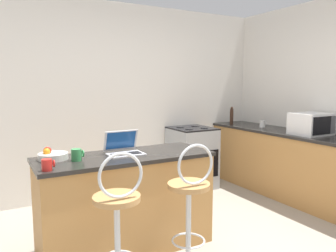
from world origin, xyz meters
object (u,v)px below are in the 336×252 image
Objects in this scene: laptop at (124,148)px; mug_green at (77,155)px; microwave at (311,124)px; bar_stool_far at (190,211)px; fruit_bowl at (52,155)px; mug_white at (262,124)px; mug_red at (47,165)px; bar_stool_near at (118,227)px; stove_range at (192,157)px; pepper_mill at (232,116)px.

laptop is 0.45m from mug_green.
bar_stool_far is at bearing -165.39° from microwave.
fruit_bowl reaches higher than mug_white.
bar_stool_far reaches higher than mug_white.
microwave reaches higher than mug_red.
mug_red is (-0.40, 0.39, 0.42)m from bar_stool_near.
fruit_bowl is 2.61× the size of mug_red.
bar_stool_far is 2.22m from stove_range.
fruit_bowl is at bearing -168.30° from mug_white.
bar_stool_far reaches higher than stove_range.
bar_stool_far is at bearing -38.67° from mug_green.
laptop reaches higher than mug_red.
microwave is 0.81m from mug_white.
fruit_bowl is 2.50× the size of mug_white.
bar_stool_far reaches higher than mug_green.
bar_stool_near is 11.40× the size of mug_red.
pepper_mill is at bearing 24.67° from mug_green.
bar_stool_near and bar_stool_far have the same top height.
stove_range is at bearing 37.58° from laptop.
bar_stool_near reaches higher than mug_white.
mug_green is (-1.97, -1.25, 0.49)m from stove_range.
mug_white is at bearing 91.48° from microwave.
fruit_bowl is 0.22m from mug_green.
laptop is 1.31× the size of fruit_bowl.
stove_range is 1.14m from mug_white.
pepper_mill is at bearing 35.52° from bar_stool_near.
fruit_bowl is at bearing 173.60° from laptop.
fruit_bowl is (-2.14, -1.11, 0.48)m from stove_range.
bar_stool_near is at bearing -77.43° from mug_green.
stove_range is at bearing 45.00° from bar_stool_near.
mug_green is (-0.44, -0.07, -0.00)m from laptop.
mug_white is (2.15, 1.37, 0.42)m from bar_stool_far.
mug_red is (-3.18, -0.18, -0.09)m from microwave.
bar_stool_far is 10.44× the size of mug_green.
mug_green is (-0.13, 0.59, 0.42)m from bar_stool_near.
bar_stool_far reaches higher than fruit_bowl.
mug_red is at bearing -142.35° from mug_green.
bar_stool_far is at bearing -38.80° from fruit_bowl.
microwave reaches higher than laptop.
microwave is 4.70× the size of mug_white.
fruit_bowl is 3.13m from mug_white.
mug_white is (3.06, 0.63, 0.01)m from fruit_bowl.
microwave reaches higher than fruit_bowl.
pepper_mill reaches higher than fruit_bowl.
pepper_mill is (2.96, 1.44, 0.09)m from mug_red.
laptop is (-0.29, 0.66, 0.43)m from bar_stool_far.
fruit_bowl is at bearing 140.63° from mug_green.
microwave is 3.09m from fruit_bowl.
bar_stool_near is 3.81× the size of pepper_mill.
pepper_mill is (2.56, 1.83, 0.51)m from bar_stool_near.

